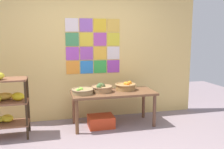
{
  "coord_description": "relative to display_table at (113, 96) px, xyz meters",
  "views": [
    {
      "loc": [
        -0.75,
        -3.05,
        1.63
      ],
      "look_at": [
        0.23,
        0.81,
        1.01
      ],
      "focal_mm": 39.13,
      "sensor_mm": 36.0,
      "label": 1
    }
  ],
  "objects": [
    {
      "name": "fruit_basket_centre",
      "position": [
        -0.57,
        -0.02,
        0.13
      ],
      "size": [
        0.39,
        0.39,
        0.12
      ],
      "color": "#967C4F",
      "rests_on": "display_table"
    },
    {
      "name": "back_wall_with_art",
      "position": [
        -0.34,
        0.56,
        0.9
      ],
      "size": [
        4.45,
        0.07,
        2.91
      ],
      "color": "#E6C16E",
      "rests_on": "ground"
    },
    {
      "name": "fruit_basket_back_right",
      "position": [
        -0.2,
        0.05,
        0.14
      ],
      "size": [
        0.38,
        0.38,
        0.17
      ],
      "color": "#A0764B",
      "rests_on": "display_table"
    },
    {
      "name": "produce_crate_under_table",
      "position": [
        -0.24,
        -0.05,
        -0.45
      ],
      "size": [
        0.46,
        0.36,
        0.21
      ],
      "primitive_type": "cube",
      "color": "red",
      "rests_on": "ground"
    },
    {
      "name": "display_table",
      "position": [
        0.0,
        0.0,
        0.0
      ],
      "size": [
        1.52,
        0.65,
        0.63
      ],
      "color": "brown",
      "rests_on": "ground"
    },
    {
      "name": "fruit_basket_right",
      "position": [
        0.27,
        0.1,
        0.15
      ],
      "size": [
        0.39,
        0.39,
        0.16
      ],
      "color": "#9D733F",
      "rests_on": "display_table"
    }
  ]
}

